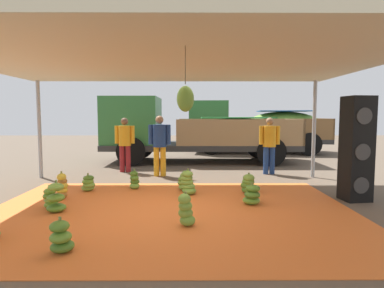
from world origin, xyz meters
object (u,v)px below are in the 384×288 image
at_px(banana_bunch_0, 188,183).
at_px(banana_bunch_9, 183,182).
at_px(banana_bunch_7, 186,211).
at_px(banana_bunch_6, 134,180).
at_px(worker_2, 160,141).
at_px(banana_bunch_10, 61,238).
at_px(cargo_truck_far, 254,126).
at_px(banana_bunch_11, 50,199).
at_px(speaker_stack, 357,149).
at_px(banana_bunch_8, 56,199).
at_px(banana_bunch_3, 248,184).
at_px(banana_bunch_2, 88,184).
at_px(worker_1, 269,141).
at_px(banana_bunch_1, 252,195).
at_px(cargo_truck_main, 191,130).
at_px(worker_0, 125,140).
at_px(banana_bunch_4, 62,187).

relative_size(banana_bunch_0, banana_bunch_9, 1.24).
bearing_deg(banana_bunch_7, banana_bunch_0, 89.55).
distance_m(banana_bunch_6, worker_2, 1.92).
height_order(banana_bunch_7, banana_bunch_10, banana_bunch_7).
bearing_deg(cargo_truck_far, banana_bunch_11, -120.98).
height_order(banana_bunch_0, speaker_stack, speaker_stack).
bearing_deg(banana_bunch_8, speaker_stack, 8.28).
height_order(banana_bunch_10, banana_bunch_11, banana_bunch_10).
bearing_deg(banana_bunch_8, banana_bunch_3, 21.02).
distance_m(banana_bunch_11, worker_2, 3.80).
bearing_deg(speaker_stack, banana_bunch_2, 171.86).
bearing_deg(worker_1, banana_bunch_1, -108.77).
height_order(banana_bunch_2, cargo_truck_main, cargo_truck_main).
relative_size(banana_bunch_6, banana_bunch_8, 0.82).
distance_m(banana_bunch_8, banana_bunch_11, 0.35).
relative_size(banana_bunch_0, banana_bunch_8, 0.97).
xyz_separation_m(banana_bunch_2, worker_0, (0.32, 2.61, 0.79)).
bearing_deg(banana_bunch_6, banana_bunch_10, -94.98).
relative_size(banana_bunch_11, worker_2, 0.25).
height_order(banana_bunch_2, banana_bunch_8, banana_bunch_8).
xyz_separation_m(banana_bunch_6, banana_bunch_11, (-1.29, -1.60, -0.02)).
relative_size(banana_bunch_2, worker_2, 0.24).
bearing_deg(banana_bunch_9, banana_bunch_3, -12.73).
xyz_separation_m(banana_bunch_9, banana_bunch_10, (-1.46, -3.44, -0.01)).
relative_size(banana_bunch_8, banana_bunch_9, 1.27).
distance_m(banana_bunch_1, worker_2, 3.77).
bearing_deg(cargo_truck_main, banana_bunch_7, -90.66).
xyz_separation_m(banana_bunch_8, cargo_truck_far, (5.37, 9.57, 0.98)).
height_order(banana_bunch_3, speaker_stack, speaker_stack).
relative_size(banana_bunch_3, banana_bunch_7, 0.85).
height_order(banana_bunch_4, cargo_truck_main, cargo_truck_main).
height_order(banana_bunch_9, cargo_truck_far, cargo_truck_far).
xyz_separation_m(banana_bunch_7, banana_bunch_9, (-0.09, 2.46, -0.05)).
bearing_deg(banana_bunch_0, worker_2, 110.23).
bearing_deg(worker_2, banana_bunch_9, -68.65).
distance_m(banana_bunch_0, worker_1, 3.53).
relative_size(banana_bunch_9, cargo_truck_main, 0.06).
bearing_deg(banana_bunch_4, banana_bunch_10, -68.93).
distance_m(banana_bunch_3, worker_0, 4.41).
relative_size(banana_bunch_6, speaker_stack, 0.22).
distance_m(banana_bunch_3, banana_bunch_4, 3.96).
relative_size(banana_bunch_0, banana_bunch_7, 1.03).
relative_size(banana_bunch_6, worker_2, 0.28).
relative_size(banana_bunch_1, worker_0, 0.26).
height_order(banana_bunch_1, banana_bunch_4, banana_bunch_4).
relative_size(banana_bunch_2, banana_bunch_6, 0.86).
height_order(worker_2, speaker_stack, speaker_stack).
xyz_separation_m(banana_bunch_2, speaker_stack, (5.68, -0.81, 0.88)).
bearing_deg(banana_bunch_7, cargo_truck_main, 89.34).
bearing_deg(banana_bunch_8, banana_bunch_7, -17.43).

